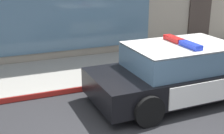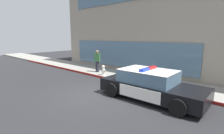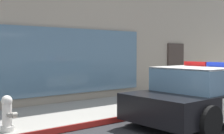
% 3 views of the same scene
% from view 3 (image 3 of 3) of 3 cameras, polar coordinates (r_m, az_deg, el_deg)
% --- Properties ---
extents(sidewalk, '(48.00, 2.70, 0.15)m').
position_cam_3_polar(sidewalk, '(8.57, -6.64, -8.44)').
color(sidewalk, gray).
rests_on(sidewalk, ground).
extents(curb_red_paint, '(28.80, 0.04, 0.14)m').
position_cam_3_polar(curb_red_paint, '(7.48, -0.96, -10.10)').
color(curb_red_paint, maroon).
rests_on(curb_red_paint, ground).
extents(police_cruiser, '(4.87, 2.18, 1.49)m').
position_cam_3_polar(police_cruiser, '(8.27, 17.84, -4.72)').
color(police_cruiser, black).
rests_on(police_cruiser, ground).
extents(fire_hydrant, '(0.34, 0.39, 0.73)m').
position_cam_3_polar(fire_hydrant, '(6.59, -18.90, -8.23)').
color(fire_hydrant, silver).
rests_on(fire_hydrant, sidewalk).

